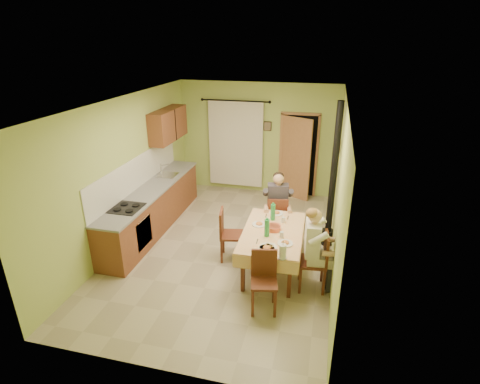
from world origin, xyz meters
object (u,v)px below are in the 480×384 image
(chair_right, at_px, (313,272))
(chair_left, at_px, (231,244))
(man_far, at_px, (278,199))
(dining_table, at_px, (272,250))
(chair_near, at_px, (264,293))
(man_right, at_px, (315,240))
(stove_flue, at_px, (331,196))
(chair_far, at_px, (277,227))

(chair_right, relative_size, chair_left, 1.02)
(man_far, bearing_deg, dining_table, -95.46)
(chair_near, bearing_deg, man_right, -145.08)
(dining_table, relative_size, stove_flue, 0.61)
(chair_near, relative_size, man_right, 0.68)
(chair_far, distance_m, stove_flue, 1.24)
(chair_near, bearing_deg, stove_flue, -123.84)
(chair_far, relative_size, stove_flue, 0.34)
(chair_near, xyz_separation_m, chair_left, (-0.83, 1.24, 0.00))
(chair_near, distance_m, man_right, 1.13)
(chair_near, height_order, man_far, man_far)
(chair_right, relative_size, stove_flue, 0.35)
(chair_right, height_order, man_right, man_right)
(chair_left, xyz_separation_m, man_far, (0.71, 0.88, 0.59))
(dining_table, relative_size, man_far, 1.23)
(man_far, bearing_deg, chair_near, -96.35)
(chair_far, relative_size, chair_near, 1.02)
(dining_table, xyz_separation_m, chair_right, (0.72, -0.35, -0.09))
(chair_far, distance_m, man_far, 0.59)
(chair_left, bearing_deg, man_right, 59.79)
(man_far, height_order, stove_flue, stove_flue)
(chair_far, height_order, stove_flue, stove_flue)
(man_right, bearing_deg, dining_table, 57.33)
(man_right, bearing_deg, chair_left, 64.02)
(man_right, bearing_deg, chair_right, -90.00)
(chair_near, bearing_deg, chair_far, -98.65)
(chair_far, distance_m, chair_near, 2.11)
(dining_table, height_order, chair_near, chair_near)
(stove_flue, bearing_deg, chair_far, -175.57)
(man_far, bearing_deg, man_right, -70.72)
(chair_far, xyz_separation_m, chair_right, (0.80, -1.40, 0.00))
(chair_far, bearing_deg, stove_flue, -5.36)
(chair_right, height_order, stove_flue, stove_flue)
(chair_near, xyz_separation_m, man_right, (0.66, 0.71, 0.59))
(chair_far, xyz_separation_m, chair_near, (0.13, -2.11, -0.00))
(chair_far, bearing_deg, man_far, 90.00)
(dining_table, distance_m, chair_right, 0.81)
(dining_table, height_order, stove_flue, stove_flue)
(dining_table, xyz_separation_m, chair_near, (0.05, -1.06, -0.09))
(chair_right, bearing_deg, stove_flue, -14.10)
(chair_right, xyz_separation_m, man_right, (-0.01, -0.00, 0.59))
(chair_left, xyz_separation_m, stove_flue, (1.71, 0.95, 0.73))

